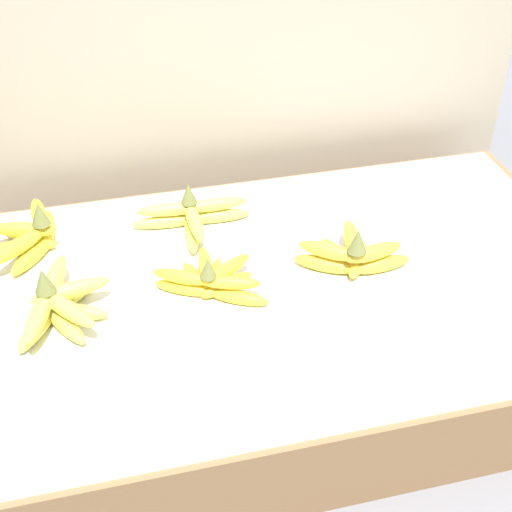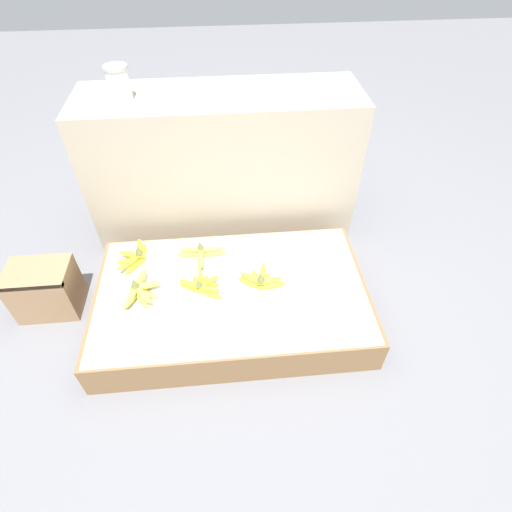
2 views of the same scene
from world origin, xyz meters
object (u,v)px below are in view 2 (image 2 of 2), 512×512
at_px(banana_bunch_middle_left, 139,290).
at_px(banana_bunch_back_left, 135,257).
at_px(banana_bunch_middle_midright, 261,280).
at_px(wooden_crate, 45,289).
at_px(banana_bunch_middle_midleft, 201,285).
at_px(banana_bunch_back_midleft, 201,253).
at_px(glass_jar, 119,83).
at_px(foam_tray_white, 201,87).

height_order(banana_bunch_middle_left, banana_bunch_back_left, same).
bearing_deg(banana_bunch_middle_midright, banana_bunch_middle_left, -178.67).
bearing_deg(wooden_crate, banana_bunch_middle_left, -14.15).
distance_m(banana_bunch_middle_left, banana_bunch_back_left, 0.23).
bearing_deg(banana_bunch_middle_midleft, banana_bunch_back_midleft, 90.26).
xyz_separation_m(wooden_crate, banana_bunch_middle_left, (0.48, -0.12, 0.08)).
xyz_separation_m(wooden_crate, glass_jar, (0.45, 0.55, 0.76)).
xyz_separation_m(banana_bunch_middle_left, banana_bunch_middle_midright, (0.56, 0.01, 0.00)).
bearing_deg(banana_bunch_middle_left, foam_tray_white, 66.31).
bearing_deg(foam_tray_white, banana_bunch_middle_left, -113.69).
relative_size(wooden_crate, banana_bunch_back_midleft, 1.15).
relative_size(banana_bunch_middle_midleft, banana_bunch_middle_midright, 0.91).
bearing_deg(wooden_crate, banana_bunch_middle_midright, -5.94).
height_order(banana_bunch_middle_left, glass_jar, glass_jar).
height_order(banana_bunch_middle_midright, banana_bunch_back_left, banana_bunch_back_left).
relative_size(banana_bunch_middle_midright, glass_jar, 1.45).
height_order(wooden_crate, banana_bunch_middle_midleft, banana_bunch_middle_midleft).
xyz_separation_m(banana_bunch_middle_midright, foam_tray_white, (-0.22, 0.76, 0.61)).
height_order(banana_bunch_middle_midleft, foam_tray_white, foam_tray_white).
height_order(banana_bunch_back_midleft, foam_tray_white, foam_tray_white).
distance_m(banana_bunch_middle_midright, glass_jar, 1.12).
xyz_separation_m(wooden_crate, banana_bunch_middle_midright, (1.05, -0.11, 0.08)).
bearing_deg(banana_bunch_back_left, glass_jar, 87.97).
bearing_deg(wooden_crate, banana_bunch_back_left, 13.34).
bearing_deg(banana_bunch_middle_left, banana_bunch_middle_midright, 1.33).
xyz_separation_m(banana_bunch_middle_midright, banana_bunch_back_midleft, (-0.28, 0.21, -0.00)).
relative_size(wooden_crate, banana_bunch_back_left, 1.31).
bearing_deg(banana_bunch_back_left, banana_bunch_back_midleft, -0.83).
bearing_deg(banana_bunch_middle_midleft, glass_jar, 115.30).
distance_m(glass_jar, foam_tray_white, 0.39).
distance_m(banana_bunch_middle_midleft, foam_tray_white, 0.99).
relative_size(banana_bunch_middle_midleft, banana_bunch_back_midleft, 0.82).
distance_m(banana_bunch_middle_midright, banana_bunch_back_midleft, 0.35).
distance_m(banana_bunch_back_left, banana_bunch_back_midleft, 0.33).
bearing_deg(foam_tray_white, banana_bunch_back_midleft, -95.96).
bearing_deg(banana_bunch_back_midleft, wooden_crate, -172.66).
bearing_deg(banana_bunch_back_left, banana_bunch_middle_left, -78.13).
distance_m(banana_bunch_middle_left, banana_bunch_middle_midright, 0.56).
distance_m(banana_bunch_back_midleft, foam_tray_white, 0.83).
xyz_separation_m(banana_bunch_back_midleft, foam_tray_white, (0.06, 0.56, 0.61)).
bearing_deg(banana_bunch_middle_midright, banana_bunch_middle_midleft, -179.04).
distance_m(banana_bunch_middle_left, banana_bunch_middle_midleft, 0.28).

